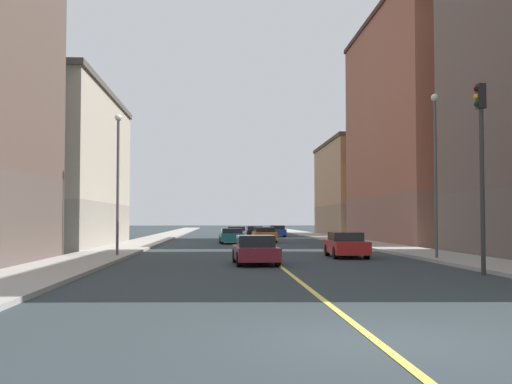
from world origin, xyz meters
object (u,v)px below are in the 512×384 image
building_left_far (372,189)px  street_lamp_right_near (118,170)px  traffic_light_left_near (481,153)px  building_left_mid (439,128)px  car_red (346,245)px  car_blue (277,231)px  car_white (236,233)px  building_right_midblock (30,169)px  car_black (254,232)px  street_lamp_left_near (435,159)px  car_maroon (255,250)px  car_teal (232,236)px  car_orange (264,235)px

building_left_far → street_lamp_right_near: size_ratio=2.68×
traffic_light_left_near → building_left_mid: bearing=72.8°
building_left_mid → car_red: 25.82m
car_blue → car_white: bearing=-114.3°
building_right_midblock → car_black: size_ratio=4.89×
car_blue → car_red: 38.69m
building_right_midblock → street_lamp_left_near: building_right_midblock is taller
traffic_light_left_near → car_black: size_ratio=1.67×
building_left_far → building_left_mid: bearing=-90.0°
car_maroon → car_black: car_maroon is taller
car_teal → car_white: car_white is taller
building_left_far → car_white: bearing=-135.5°
building_left_far → street_lamp_left_near: (-8.65, -47.98, -0.96)m
car_white → car_black: bearing=75.2°
building_left_far → traffic_light_left_near: (-9.67, -55.66, -1.47)m
car_black → car_orange: bearing=-89.7°
car_orange → car_white: bearing=110.4°
car_white → street_lamp_right_near: bearing=-103.9°
street_lamp_left_near → car_red: street_lamp_left_near is taller
car_teal → car_red: 19.66m
traffic_light_left_near → car_blue: size_ratio=1.57×
car_white → car_orange: bearing=-69.6°
car_orange → street_lamp_left_near: bearing=-75.1°
street_lamp_right_near → car_maroon: bearing=-36.2°
street_lamp_right_near → car_blue: bearing=73.0°
building_left_far → street_lamp_left_near: building_left_far is taller
building_left_mid → car_black: bearing=134.7°
traffic_light_left_near → car_white: 39.43m
street_lamp_right_near → car_black: bearing=75.9°
building_right_midblock → car_teal: (14.89, 4.80, -5.09)m
street_lamp_right_near → car_white: street_lamp_right_near is taller
street_lamp_left_near → street_lamp_right_near: street_lamp_left_near is taller
building_left_mid → car_red: building_left_mid is taller
car_teal → car_orange: bearing=45.2°
building_right_midblock → traffic_light_left_near: bearing=-46.6°
car_red → street_lamp_right_near: bearing=179.4°
building_left_mid → car_orange: 17.89m
car_maroon → car_orange: 26.74m
car_orange → building_right_midblock: bearing=-156.5°
building_left_far → car_blue: (-12.59, -6.34, -5.20)m
car_maroon → building_left_mid: bearing=55.6°
building_right_midblock → traffic_light_left_near: 33.98m
building_left_far → traffic_light_left_near: bearing=-99.9°
building_left_mid → street_lamp_left_near: (-8.65, -23.56, -5.09)m
car_teal → car_white: bearing=86.0°
car_teal → car_maroon: bearing=-88.5°
car_blue → car_orange: 17.15m
car_teal → car_blue: car_blue is taller
street_lamp_left_near → car_orange: (-6.58, 24.70, -4.24)m
car_red → car_orange: size_ratio=1.04×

